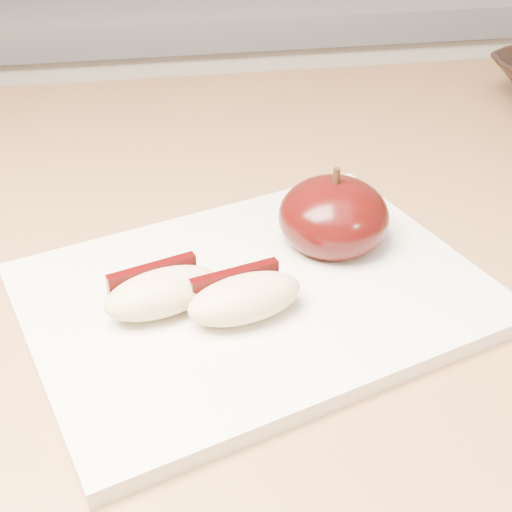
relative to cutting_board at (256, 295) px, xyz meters
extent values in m
cube|color=silver|center=(-0.04, 0.81, -0.46)|extent=(2.40, 0.60, 0.90)
cube|color=olive|center=(-0.04, 0.11, -0.03)|extent=(1.64, 0.64, 0.04)
cube|color=silver|center=(0.00, 0.00, 0.00)|extent=(0.34, 0.29, 0.01)
ellipsoid|color=black|center=(0.06, 0.05, 0.02)|extent=(0.08, 0.08, 0.05)
cylinder|color=black|center=(0.06, 0.05, 0.06)|extent=(0.00, 0.00, 0.01)
ellipsoid|color=tan|center=(-0.06, -0.01, 0.02)|extent=(0.08, 0.06, 0.03)
cube|color=black|center=(-0.06, 0.00, 0.02)|extent=(0.06, 0.02, 0.02)
ellipsoid|color=tan|center=(-0.01, -0.03, 0.02)|extent=(0.08, 0.05, 0.03)
cube|color=black|center=(-0.02, -0.01, 0.02)|extent=(0.06, 0.02, 0.02)
camera|label=1|loc=(-0.06, -0.36, 0.28)|focal=50.00mm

